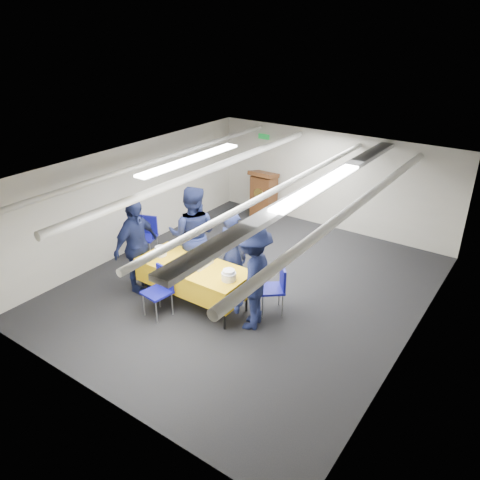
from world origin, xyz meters
name	(u,v)px	position (x,y,z in m)	size (l,w,h in m)	color
ground	(248,287)	(0.00, 0.00, 0.00)	(7.00, 7.00, 0.00)	black
room_shell	(266,192)	(0.09, 0.41, 1.81)	(6.00, 7.00, 2.30)	beige
serving_table	(194,276)	(-0.47, -1.01, 0.56)	(2.03, 0.88, 0.77)	black
sheet_cake	(195,261)	(-0.49, -0.94, 0.81)	(0.53, 0.41, 0.09)	white
plate_stack_left	(160,251)	(-1.20, -1.06, 0.85)	(0.22, 0.22, 0.17)	white
plate_stack_right	(229,275)	(0.33, -1.06, 0.85)	(0.24, 0.24, 0.18)	white
podium	(264,195)	(-1.60, 3.05, 0.61)	(0.62, 0.53, 1.25)	#5D3217
chair_near	(161,286)	(-0.73, -1.57, 0.53)	(0.47, 0.47, 0.87)	gray
chair_right	(276,285)	(0.84, -0.40, 0.53)	(0.59, 0.59, 0.87)	gray
chair_left	(147,232)	(-2.51, -0.13, 0.53)	(0.54, 0.54, 0.87)	gray
sailor_a	(233,254)	(-0.12, -0.34, 0.81)	(0.59, 0.39, 1.63)	black
sailor_b	(193,235)	(-1.01, -0.37, 0.96)	(0.93, 0.72, 1.91)	black
sailor_c	(136,246)	(-1.62, -1.23, 0.90)	(1.05, 0.44, 1.79)	black
sailor_d	(251,277)	(0.71, -0.97, 0.91)	(1.18, 0.68, 1.83)	black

